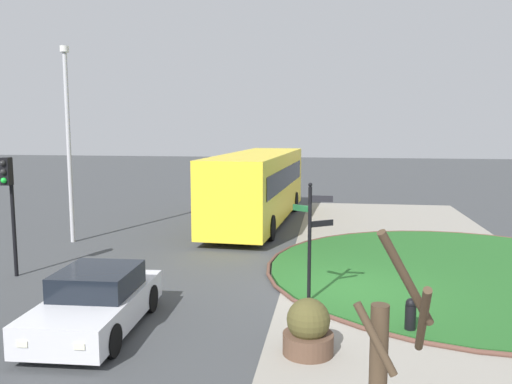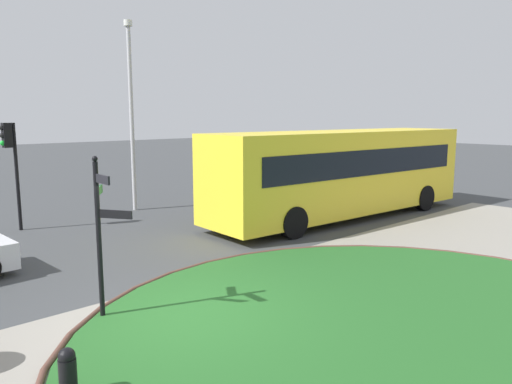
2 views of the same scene
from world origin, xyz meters
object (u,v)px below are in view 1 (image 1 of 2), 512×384
Objects in this scene: signpost_directional at (311,236)px; planter_near_signpost at (308,330)px; bollard_foreground at (410,316)px; traffic_light_near at (9,190)px; car_near_lane at (96,302)px; bus_yellow at (258,186)px; lamppost_tall at (68,138)px.

planter_near_signpost is at bearing -178.51° from signpost_directional.
signpost_directional reaches higher than bollard_foreground.
bollard_foreground is 0.22× the size of traffic_light_near.
traffic_light_near is at bearing -131.36° from car_near_lane.
traffic_light_near is at bearing 65.86° from planter_near_signpost.
car_near_lane reaches higher than planter_near_signpost.
traffic_light_near is (1.05, 8.63, 0.84)m from signpost_directional.
car_near_lane is at bearing 96.39° from bollard_foreground.
bus_yellow is 2.80× the size of car_near_lane.
bollard_foreground is at bearing -122.32° from lamppost_tall.
bus_yellow is at bearing 145.66° from traffic_light_near.
signpost_directional is 10.96m from bus_yellow.
car_near_lane is at bearing 116.93° from signpost_directional.
car_near_lane is at bearing 48.24° from traffic_light_near.
bollard_foreground is at bearing 93.82° from car_near_lane.
signpost_directional is 0.27× the size of bus_yellow.
lamppost_tall is at bearing 57.68° from bollard_foreground.
bollard_foreground is at bearing -154.30° from bus_yellow.
bus_yellow is 13.80m from planter_near_signpost.
planter_near_signpost is at bearing 80.28° from car_near_lane.
lamppost_tall is (7.21, 11.39, 3.52)m from bollard_foreground.
traffic_light_near is at bearing -172.71° from lamppost_tall.
bus_yellow is at bearing -52.50° from lamppost_tall.
car_near_lane reaches higher than bollard_foreground.
car_near_lane is (-0.74, 6.66, 0.21)m from bollard_foreground.
traffic_light_near is 3.15× the size of planter_near_signpost.
traffic_light_near is at bearing 76.54° from bollard_foreground.
lamppost_tall is at bearing 130.89° from bus_yellow.
lamppost_tall is 6.56× the size of planter_near_signpost.
bollard_foreground is 0.07× the size of bus_yellow.
car_near_lane is 0.55× the size of lamppost_tall.
planter_near_signpost is (-13.44, -2.89, -1.21)m from bus_yellow.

